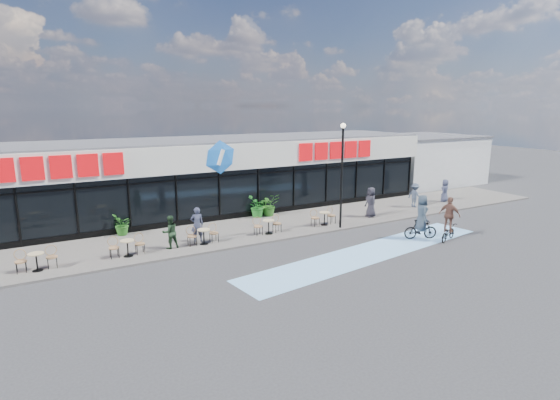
% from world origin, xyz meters
% --- Properties ---
extents(ground, '(120.00, 120.00, 0.00)m').
position_xyz_m(ground, '(0.00, 0.00, 0.00)').
color(ground, '#28282B').
rests_on(ground, ground).
extents(sidewalk, '(44.00, 5.00, 0.10)m').
position_xyz_m(sidewalk, '(0.00, 4.50, 0.05)').
color(sidewalk, '#57534D').
rests_on(sidewalk, ground).
extents(bike_lane, '(14.17, 4.13, 0.01)m').
position_xyz_m(bike_lane, '(4.00, -1.50, 0.01)').
color(bike_lane, '#70A6D5').
rests_on(bike_lane, ground).
extents(building, '(30.60, 6.57, 4.75)m').
position_xyz_m(building, '(-0.00, 9.93, 2.34)').
color(building, black).
rests_on(building, ground).
extents(neighbour_building, '(9.20, 7.20, 4.11)m').
position_xyz_m(neighbour_building, '(20.50, 11.00, 2.06)').
color(neighbour_building, silver).
rests_on(neighbour_building, ground).
extents(lamp_post, '(0.28, 0.28, 5.64)m').
position_xyz_m(lamp_post, '(5.14, 2.30, 3.41)').
color(lamp_post, black).
rests_on(lamp_post, sidewalk).
extents(bistro_set_1, '(1.54, 0.62, 0.90)m').
position_xyz_m(bistro_set_1, '(-9.40, 3.23, 0.56)').
color(bistro_set_1, tan).
rests_on(bistro_set_1, sidewalk).
extents(bistro_set_2, '(1.54, 0.62, 0.90)m').
position_xyz_m(bistro_set_2, '(-5.88, 3.23, 0.56)').
color(bistro_set_2, tan).
rests_on(bistro_set_2, sidewalk).
extents(bistro_set_3, '(1.54, 0.62, 0.90)m').
position_xyz_m(bistro_set_3, '(-2.36, 3.23, 0.56)').
color(bistro_set_3, tan).
rests_on(bistro_set_3, sidewalk).
extents(bistro_set_4, '(1.54, 0.62, 0.90)m').
position_xyz_m(bistro_set_4, '(1.15, 3.23, 0.56)').
color(bistro_set_4, tan).
rests_on(bistro_set_4, sidewalk).
extents(bistro_set_5, '(1.54, 0.62, 0.90)m').
position_xyz_m(bistro_set_5, '(4.67, 3.23, 0.56)').
color(bistro_set_5, tan).
rests_on(bistro_set_5, sidewalk).
extents(potted_plant_left, '(1.02, 1.13, 1.12)m').
position_xyz_m(potted_plant_left, '(-5.48, 6.62, 0.66)').
color(potted_plant_left, '#215819').
rests_on(potted_plant_left, sidewalk).
extents(potted_plant_mid, '(1.53, 1.55, 1.30)m').
position_xyz_m(potted_plant_mid, '(2.20, 6.52, 0.75)').
color(potted_plant_mid, '#1E6920').
rests_on(potted_plant_mid, sidewalk).
extents(potted_plant_right, '(1.30, 1.15, 1.35)m').
position_xyz_m(potted_plant_right, '(3.00, 6.55, 0.77)').
color(potted_plant_right, '#26601B').
rests_on(potted_plant_right, sidewalk).
extents(patron_left, '(0.69, 0.52, 1.72)m').
position_xyz_m(patron_left, '(-2.48, 3.73, 0.96)').
color(patron_left, '#2B2F43').
rests_on(patron_left, sidewalk).
extents(patron_right, '(0.83, 0.68, 1.56)m').
position_xyz_m(patron_right, '(-3.92, 3.33, 0.88)').
color(patron_right, black).
rests_on(patron_right, sidewalk).
extents(pedestrian_a, '(0.69, 0.95, 1.80)m').
position_xyz_m(pedestrian_a, '(8.14, 3.31, 1.00)').
color(pedestrian_a, black).
rests_on(pedestrian_a, sidewalk).
extents(pedestrian_b, '(0.68, 1.07, 1.57)m').
position_xyz_m(pedestrian_b, '(12.42, 3.92, 0.88)').
color(pedestrian_b, '#303A4A').
rests_on(pedestrian_b, sidewalk).
extents(pedestrian_c, '(0.89, 0.76, 1.55)m').
position_xyz_m(pedestrian_c, '(15.49, 4.10, 0.87)').
color(pedestrian_c, '#30354B').
rests_on(pedestrian_c, sidewalk).
extents(cyclist_a, '(1.68, 1.13, 2.23)m').
position_xyz_m(cyclist_a, '(8.54, -2.03, 0.90)').
color(cyclist_a, black).
rests_on(cyclist_a, ground).
extents(cyclist_b, '(1.72, 1.14, 2.28)m').
position_xyz_m(cyclist_b, '(7.57, -1.13, 0.97)').
color(cyclist_b, black).
rests_on(cyclist_b, ground).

